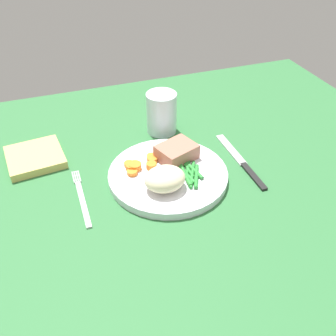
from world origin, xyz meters
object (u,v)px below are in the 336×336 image
Objects in this scene: knife at (241,162)px; water_glass at (162,116)px; meat_portion at (177,152)px; fork at (82,198)px; dinner_plate at (168,175)px; napkin at (35,157)px.

knife is 21.80cm from water_glass.
meat_portion is 14.22cm from knife.
knife is (34.11, -0.03, -0.00)cm from fork.
napkin reaches higher than dinner_plate.
water_glass is at bearing 4.50° from napkin.
fork is at bearing -179.16° from dinner_plate.
knife is at bearing -0.99° from dinner_plate.
dinner_plate is 2.48× the size of water_glass.
fork is at bearing -141.26° from water_glass.
meat_portion is 13.84cm from water_glass.
knife is at bearing -20.50° from napkin.
water_glass reaches higher than knife.
water_glass reaches higher than fork.
knife is 2.11× the size of water_glass.
meat_portion is 0.67× the size of napkin.
water_glass reaches higher than napkin.
dinner_plate is at bearing -31.41° from napkin.
knife is at bearing -1.39° from fork.
napkin is (-29.53, -2.32, -3.26)cm from water_glass.
meat_portion is (3.25, 3.79, 2.38)cm from dinner_plate.
fork is 17.14cm from napkin.
napkin is (-24.91, 15.21, 0.06)cm from dinner_plate.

